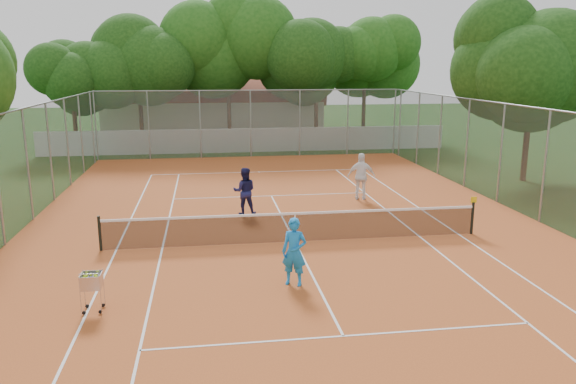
{
  "coord_description": "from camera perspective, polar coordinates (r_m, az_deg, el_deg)",
  "views": [
    {
      "loc": [
        -2.68,
        -16.77,
        5.52
      ],
      "look_at": [
        0.0,
        1.5,
        1.3
      ],
      "focal_mm": 35.0,
      "sensor_mm": 36.0,
      "label": 1
    }
  ],
  "objects": [
    {
      "name": "clubhouse",
      "position": [
        45.9,
        -7.56,
        8.62
      ],
      "size": [
        16.4,
        9.0,
        4.4
      ],
      "primitive_type": "cube",
      "color": "beige",
      "rests_on": "ground"
    },
    {
      "name": "tennis_net",
      "position": [
        17.71,
        0.71,
        -3.56
      ],
      "size": [
        11.88,
        0.1,
        0.98
      ],
      "primitive_type": "cube",
      "color": "black",
      "rests_on": "court_pad"
    },
    {
      "name": "boundary_wall",
      "position": [
        36.19,
        -4.04,
        5.27
      ],
      "size": [
        26.0,
        0.3,
        1.5
      ],
      "primitive_type": "cube",
      "color": "silver",
      "rests_on": "ground"
    },
    {
      "name": "player_near",
      "position": [
        14.23,
        0.64,
        -6.1
      ],
      "size": [
        0.75,
        0.64,
        1.75
      ],
      "primitive_type": "imported",
      "rotation": [
        0.0,
        0.0,
        -0.43
      ],
      "color": "#187ED2",
      "rests_on": "court_pad"
    },
    {
      "name": "perimeter_fence",
      "position": [
        17.35,
        0.72,
        1.16
      ],
      "size": [
        18.0,
        34.0,
        4.0
      ],
      "primitive_type": "cube",
      "color": "slate",
      "rests_on": "ground"
    },
    {
      "name": "court_lines",
      "position": [
        17.85,
        0.7,
        -5.06
      ],
      "size": [
        10.98,
        23.78,
        0.01
      ],
      "primitive_type": "cube",
      "color": "white",
      "rests_on": "court_pad"
    },
    {
      "name": "ball_hopper",
      "position": [
        13.62,
        -19.27,
        -9.46
      ],
      "size": [
        0.63,
        0.63,
        0.99
      ],
      "primitive_type": "cube",
      "rotation": [
        0.0,
        0.0,
        -0.42
      ],
      "color": "silver",
      "rests_on": "court_pad"
    },
    {
      "name": "court_pad",
      "position": [
        17.86,
        0.7,
        -5.1
      ],
      "size": [
        18.0,
        34.0,
        0.02
      ],
      "primitive_type": "cube",
      "color": "#B45323",
      "rests_on": "ground"
    },
    {
      "name": "tropical_trees",
      "position": [
        38.87,
        -4.49,
        12.07
      ],
      "size": [
        29.0,
        19.0,
        10.0
      ],
      "primitive_type": "cube",
      "color": "#13370D",
      "rests_on": "ground"
    },
    {
      "name": "ground",
      "position": [
        17.86,
        0.7,
        -5.13
      ],
      "size": [
        120.0,
        120.0,
        0.0
      ],
      "primitive_type": "plane",
      "color": "#15340E",
      "rests_on": "ground"
    },
    {
      "name": "player_far_right",
      "position": [
        23.36,
        7.47,
        1.58
      ],
      "size": [
        1.22,
        0.77,
        1.94
      ],
      "primitive_type": "imported",
      "rotation": [
        0.0,
        0.0,
        2.86
      ],
      "color": "white",
      "rests_on": "court_pad"
    },
    {
      "name": "player_far_left",
      "position": [
        20.93,
        -4.44,
        0.09
      ],
      "size": [
        0.91,
        0.74,
        1.77
      ],
      "primitive_type": "imported",
      "rotation": [
        0.0,
        0.0,
        3.05
      ],
      "color": "#18194A",
      "rests_on": "court_pad"
    }
  ]
}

